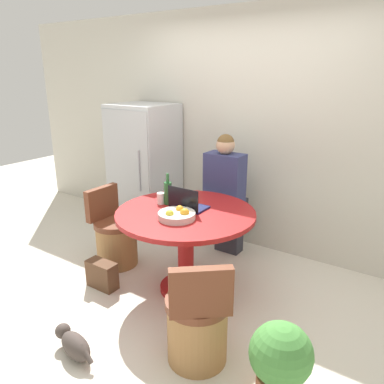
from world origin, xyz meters
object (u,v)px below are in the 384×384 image
at_px(refrigerator, 145,169).
at_px(bottle, 168,192).
at_px(chair_left_side, 115,238).
at_px(fruit_bowl, 177,215).
at_px(laptop, 187,204).
at_px(cat, 74,344).
at_px(chair_near_right_corner, 198,325).
at_px(potted_plant, 280,360).
at_px(dining_table, 186,230).
at_px(person_seated, 226,191).
at_px(handbag, 102,275).

height_order(refrigerator, bottle, refrigerator).
relative_size(chair_left_side, bottle, 2.83).
bearing_deg(fruit_bowl, refrigerator, 140.12).
height_order(laptop, bottle, bottle).
bearing_deg(cat, bottle, -76.90).
distance_m(chair_near_right_corner, potted_plant, 0.59).
height_order(chair_left_side, potted_plant, chair_left_side).
relative_size(dining_table, bottle, 4.25).
height_order(person_seated, handbag, person_seated).
relative_size(dining_table, laptop, 3.92).
bearing_deg(dining_table, handbag, -148.93).
distance_m(person_seated, handbag, 1.51).
relative_size(person_seated, cat, 3.06).
distance_m(potted_plant, handbag, 1.87).
bearing_deg(handbag, cat, -55.94).
distance_m(refrigerator, chair_near_right_corner, 2.46).
relative_size(person_seated, laptop, 4.30).
bearing_deg(bottle, dining_table, -14.99).
distance_m(bottle, cat, 1.45).
xyz_separation_m(refrigerator, fruit_bowl, (1.28, -1.07, 0.02)).
bearing_deg(chair_near_right_corner, dining_table, -90.00).
height_order(dining_table, cat, dining_table).
bearing_deg(person_seated, potted_plant, 128.88).
bearing_deg(chair_left_side, refrigerator, 21.23).
relative_size(chair_left_side, cat, 1.85).
relative_size(person_seated, bottle, 4.67).
xyz_separation_m(cat, handbag, (-0.50, 0.74, 0.04)).
xyz_separation_m(fruit_bowl, potted_plant, (1.13, -0.51, -0.52)).
bearing_deg(fruit_bowl, person_seated, 95.50).
height_order(chair_left_side, bottle, bottle).
xyz_separation_m(cat, potted_plant, (1.35, 0.46, 0.20)).
relative_size(chair_left_side, person_seated, 0.61).
bearing_deg(bottle, person_seated, 76.63).
relative_size(refrigerator, person_seated, 1.18).
bearing_deg(handbag, refrigerator, 113.56).
xyz_separation_m(chair_near_right_corner, fruit_bowl, (-0.54, 0.51, 0.53)).
bearing_deg(refrigerator, handbag, -66.44).
height_order(person_seated, fruit_bowl, person_seated).
height_order(refrigerator, person_seated, refrigerator).
bearing_deg(dining_table, cat, -98.72).
relative_size(refrigerator, chair_near_right_corner, 1.94).
bearing_deg(refrigerator, fruit_bowl, -39.88).
height_order(refrigerator, dining_table, refrigerator).
bearing_deg(chair_near_right_corner, fruit_bowl, -83.41).
relative_size(laptop, cat, 0.71).
relative_size(fruit_bowl, bottle, 1.08).
distance_m(dining_table, chair_left_side, 0.95).
xyz_separation_m(dining_table, person_seated, (-0.06, 0.84, 0.13)).
bearing_deg(chair_left_side, fruit_bowl, -100.81).
relative_size(refrigerator, bottle, 5.49).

